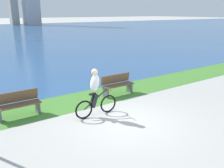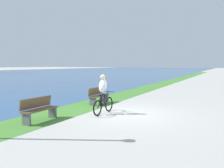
# 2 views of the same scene
# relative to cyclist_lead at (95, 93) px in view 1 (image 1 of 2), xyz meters

# --- Properties ---
(ground_plane) EXTENTS (300.00, 300.00, 0.00)m
(ground_plane) POSITION_rel_cyclist_lead_xyz_m (0.53, -0.99, -0.84)
(ground_plane) COLOR #B2AFA8
(grass_strip_bayside) EXTENTS (120.00, 2.02, 0.01)m
(grass_strip_bayside) POSITION_rel_cyclist_lead_xyz_m (0.53, 1.72, -0.84)
(grass_strip_bayside) COLOR #478433
(grass_strip_bayside) RESTS_ON ground
(cyclist_lead) EXTENTS (1.66, 0.52, 1.70)m
(cyclist_lead) POSITION_rel_cyclist_lead_xyz_m (0.00, 0.00, 0.00)
(cyclist_lead) COLOR black
(cyclist_lead) RESTS_ON ground
(bench_near_path) EXTENTS (1.50, 0.47, 0.90)m
(bench_near_path) POSITION_rel_cyclist_lead_xyz_m (-2.24, 1.49, -0.39)
(bench_near_path) COLOR brown
(bench_near_path) RESTS_ON ground
(bench_far_along_path) EXTENTS (1.50, 0.47, 0.90)m
(bench_far_along_path) POSITION_rel_cyclist_lead_xyz_m (2.01, 1.46, -0.39)
(bench_far_along_path) COLOR brown
(bench_far_along_path) RESTS_ON ground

